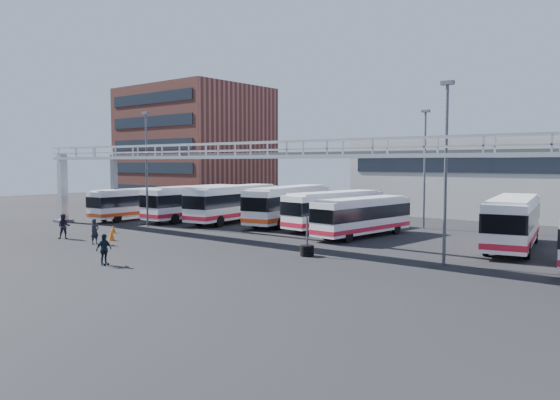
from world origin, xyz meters
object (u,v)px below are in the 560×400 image
Objects in this scene: cone_left at (111,235)px; light_pole_back at (425,162)px; bus_3 at (289,204)px; bus_1 at (194,201)px; pedestrian_d at (104,250)px; light_pole_left at (147,162)px; bus_5 at (363,215)px; bus_2 at (234,202)px; cone_right at (113,229)px; bus_0 at (137,202)px; pedestrian_a at (95,231)px; tire_stack at (307,249)px; light_pole_mid at (446,163)px; bus_7 at (513,220)px; pedestrian_b at (64,226)px; bus_4 at (335,209)px.

light_pole_back is at bearing 55.19° from cone_left.
bus_3 is at bearing -154.44° from light_pole_back.
bus_1 reaches higher than pedestrian_d.
light_pole_left is 1.01× the size of bus_5.
bus_3 is at bearing 10.70° from bus_2.
light_pole_back is at bearing 45.58° from cone_right.
light_pole_back is at bearing 20.60° from bus_0.
light_pole_left is 11.77m from pedestrian_a.
bus_1 reaches higher than tire_stack.
light_pole_mid is 0.86× the size of bus_2.
bus_3 is at bearing 132.13° from tire_stack.
bus_7 is (10.74, 1.11, 0.23)m from bus_5.
cone_right is (-27.63, -11.91, -1.59)m from bus_7.
pedestrian_b reaches higher than cone_left.
light_pole_back is 15.88× the size of cone_right.
light_pole_mid reaches higher than bus_0.
pedestrian_a is at bearing -48.76° from bus_0.
cone_right is at bearing -142.32° from bus_5.
light_pole_left is 5.64× the size of pedestrian_a.
light_pole_left is at bearing -145.01° from light_pole_back.
bus_7 is at bearing -23.43° from pedestrian_b.
bus_2 reaches higher than bus_0.
cone_right is (-7.49, -13.51, -1.63)m from bus_3.
bus_7 is 18.12× the size of cone_right.
bus_1 is 6.36× the size of pedestrian_d.
light_pole_left is 0.86× the size of bus_2.
bus_3 is 19.31m from pedestrian_b.
bus_0 is at bearing 176.11° from bus_7.
bus_1 is 22.89m from tire_stack.
pedestrian_d is at bearing -35.86° from cone_right.
bus_7 is (14.98, -1.42, 0.12)m from bus_4.
bus_4 is 16.91× the size of cone_right.
bus_0 is at bearing 165.82° from tire_stack.
bus_2 reaches higher than bus_7.
light_pole_mid is at bearing -15.42° from bus_1.
bus_7 reaches higher than bus_0.
bus_3 is (14.82, 5.76, 0.24)m from bus_0.
light_pole_left is at bearing 109.77° from cone_right.
bus_4 is 6.13× the size of pedestrian_d.
bus_7 reaches higher than cone_left.
bus_0 is at bearing -156.90° from light_pole_back.
pedestrian_d is 2.31× the size of cone_left.
tire_stack is (7.03, 9.58, -0.48)m from pedestrian_d.
bus_7 is at bearing -13.14° from bus_3.
bus_0 is 24.42m from bus_5.
light_pole_left reaches higher than bus_0.
pedestrian_d is (18.94, -16.14, -0.82)m from bus_0.
light_pole_mid is 9.16m from bus_7.
cone_right is 18.68m from tire_stack.
bus_3 is at bearing 152.44° from light_pole_mid.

